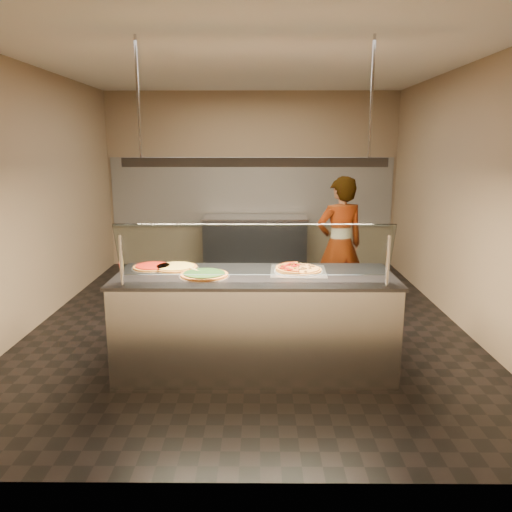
{
  "coord_description": "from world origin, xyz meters",
  "views": [
    {
      "loc": [
        0.13,
        -5.77,
        2.09
      ],
      "look_at": [
        0.1,
        -0.94,
        1.02
      ],
      "focal_mm": 35.0,
      "sensor_mm": 36.0,
      "label": 1
    }
  ],
  "objects_px": {
    "worker": "(340,245)",
    "half_pizza_pepperoni": "(287,268)",
    "perforated_tray": "(298,271)",
    "pizza_cheese": "(176,267)",
    "sneeze_guard": "(254,251)",
    "pizza_spatula": "(200,270)",
    "pizza_spinach": "(204,275)",
    "pizza_tomato": "(153,267)",
    "prep_table": "(255,244)",
    "heat_lamp_housing": "(255,162)",
    "serving_counter": "(255,322)",
    "half_pizza_sausage": "(309,269)"
  },
  "relations": [
    {
      "from": "pizza_spinach",
      "to": "pizza_tomato",
      "type": "bearing_deg",
      "value": 149.66
    },
    {
      "from": "serving_counter",
      "to": "pizza_spinach",
      "type": "bearing_deg",
      "value": -171.22
    },
    {
      "from": "prep_table",
      "to": "worker",
      "type": "xyz_separation_m",
      "value": [
        1.09,
        -2.12,
        0.4
      ]
    },
    {
      "from": "pizza_spatula",
      "to": "prep_table",
      "type": "height_order",
      "value": "pizza_spatula"
    },
    {
      "from": "serving_counter",
      "to": "half_pizza_pepperoni",
      "type": "xyz_separation_m",
      "value": [
        0.31,
        0.11,
        0.5
      ]
    },
    {
      "from": "pizza_spinach",
      "to": "pizza_cheese",
      "type": "height_order",
      "value": "pizza_spinach"
    },
    {
      "from": "pizza_cheese",
      "to": "prep_table",
      "type": "height_order",
      "value": "pizza_cheese"
    },
    {
      "from": "perforated_tray",
      "to": "pizza_cheese",
      "type": "bearing_deg",
      "value": 174.66
    },
    {
      "from": "half_pizza_sausage",
      "to": "serving_counter",
      "type": "bearing_deg",
      "value": -167.57
    },
    {
      "from": "sneeze_guard",
      "to": "pizza_cheese",
      "type": "relative_size",
      "value": 5.2
    },
    {
      "from": "half_pizza_pepperoni",
      "to": "pizza_tomato",
      "type": "distance_m",
      "value": 1.3
    },
    {
      "from": "serving_counter",
      "to": "half_pizza_sausage",
      "type": "distance_m",
      "value": 0.72
    },
    {
      "from": "serving_counter",
      "to": "worker",
      "type": "xyz_separation_m",
      "value": [
        1.06,
        1.75,
        0.4
      ]
    },
    {
      "from": "half_pizza_sausage",
      "to": "half_pizza_pepperoni",
      "type": "bearing_deg",
      "value": -179.58
    },
    {
      "from": "pizza_cheese",
      "to": "heat_lamp_housing",
      "type": "distance_m",
      "value": 1.28
    },
    {
      "from": "pizza_spinach",
      "to": "pizza_cheese",
      "type": "bearing_deg",
      "value": 136.58
    },
    {
      "from": "prep_table",
      "to": "pizza_spatula",
      "type": "bearing_deg",
      "value": -97.15
    },
    {
      "from": "sneeze_guard",
      "to": "worker",
      "type": "distance_m",
      "value": 2.37
    },
    {
      "from": "perforated_tray",
      "to": "heat_lamp_housing",
      "type": "height_order",
      "value": "heat_lamp_housing"
    },
    {
      "from": "sneeze_guard",
      "to": "half_pizza_pepperoni",
      "type": "xyz_separation_m",
      "value": [
        0.31,
        0.45,
        -0.26
      ]
    },
    {
      "from": "sneeze_guard",
      "to": "pizza_spatula",
      "type": "relative_size",
      "value": 8.46
    },
    {
      "from": "pizza_tomato",
      "to": "prep_table",
      "type": "bearing_deg",
      "value": 75.2
    },
    {
      "from": "pizza_spinach",
      "to": "worker",
      "type": "distance_m",
      "value": 2.37
    },
    {
      "from": "worker",
      "to": "serving_counter",
      "type": "bearing_deg",
      "value": 41.92
    },
    {
      "from": "pizza_cheese",
      "to": "worker",
      "type": "relative_size",
      "value": 0.26
    },
    {
      "from": "half_pizza_sausage",
      "to": "pizza_cheese",
      "type": "bearing_deg",
      "value": 175.15
    },
    {
      "from": "sneeze_guard",
      "to": "worker",
      "type": "xyz_separation_m",
      "value": [
        1.06,
        2.09,
        -0.36
      ]
    },
    {
      "from": "perforated_tray",
      "to": "heat_lamp_housing",
      "type": "bearing_deg",
      "value": -164.79
    },
    {
      "from": "perforated_tray",
      "to": "worker",
      "type": "bearing_deg",
      "value": 68.35
    },
    {
      "from": "half_pizza_sausage",
      "to": "pizza_spinach",
      "type": "bearing_deg",
      "value": -169.28
    },
    {
      "from": "half_pizza_sausage",
      "to": "heat_lamp_housing",
      "type": "distance_m",
      "value": 1.12
    },
    {
      "from": "perforated_tray",
      "to": "half_pizza_pepperoni",
      "type": "height_order",
      "value": "half_pizza_pepperoni"
    },
    {
      "from": "perforated_tray",
      "to": "half_pizza_sausage",
      "type": "bearing_deg",
      "value": 0.81
    },
    {
      "from": "half_pizza_pepperoni",
      "to": "pizza_spinach",
      "type": "xyz_separation_m",
      "value": [
        -0.76,
        -0.18,
        -0.02
      ]
    },
    {
      "from": "pizza_cheese",
      "to": "worker",
      "type": "height_order",
      "value": "worker"
    },
    {
      "from": "half_pizza_pepperoni",
      "to": "pizza_spatula",
      "type": "xyz_separation_m",
      "value": [
        -0.82,
        -0.06,
        -0.01
      ]
    },
    {
      "from": "pizza_tomato",
      "to": "prep_table",
      "type": "distance_m",
      "value": 3.79
    },
    {
      "from": "pizza_spatula",
      "to": "heat_lamp_housing",
      "type": "height_order",
      "value": "heat_lamp_housing"
    },
    {
      "from": "half_pizza_pepperoni",
      "to": "half_pizza_sausage",
      "type": "bearing_deg",
      "value": 0.42
    },
    {
      "from": "perforated_tray",
      "to": "pizza_spinach",
      "type": "relative_size",
      "value": 1.17
    },
    {
      "from": "perforated_tray",
      "to": "pizza_tomato",
      "type": "bearing_deg",
      "value": 174.71
    },
    {
      "from": "half_pizza_sausage",
      "to": "pizza_spinach",
      "type": "distance_m",
      "value": 0.99
    },
    {
      "from": "sneeze_guard",
      "to": "perforated_tray",
      "type": "height_order",
      "value": "sneeze_guard"
    },
    {
      "from": "worker",
      "to": "half_pizza_pepperoni",
      "type": "bearing_deg",
      "value": 48.43
    },
    {
      "from": "half_pizza_pepperoni",
      "to": "prep_table",
      "type": "bearing_deg",
      "value": 95.14
    },
    {
      "from": "perforated_tray",
      "to": "pizza_tomato",
      "type": "height_order",
      "value": "pizza_tomato"
    },
    {
      "from": "pizza_spinach",
      "to": "pizza_tomato",
      "type": "height_order",
      "value": "pizza_spinach"
    },
    {
      "from": "pizza_spinach",
      "to": "pizza_spatula",
      "type": "height_order",
      "value": "pizza_spatula"
    },
    {
      "from": "worker",
      "to": "pizza_spinach",
      "type": "bearing_deg",
      "value": 33.3
    },
    {
      "from": "perforated_tray",
      "to": "half_pizza_pepperoni",
      "type": "xyz_separation_m",
      "value": [
        -0.1,
        -0.0,
        0.03
      ]
    }
  ]
}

